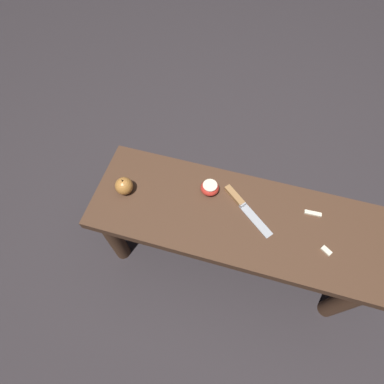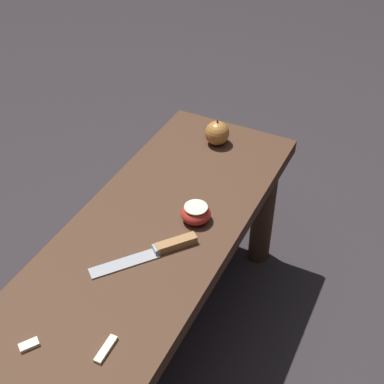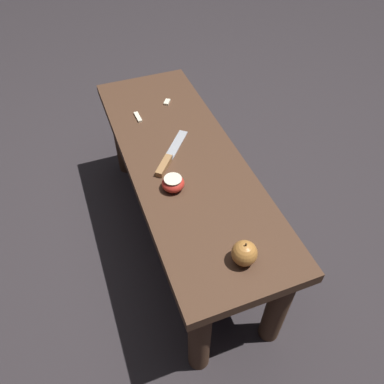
{
  "view_description": "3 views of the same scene",
  "coord_description": "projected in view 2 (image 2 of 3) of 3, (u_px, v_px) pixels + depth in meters",
  "views": [
    {
      "loc": [
        0.03,
        0.52,
        1.49
      ],
      "look_at": [
        0.19,
        -0.04,
        0.49
      ],
      "focal_mm": 28.0,
      "sensor_mm": 36.0,
      "label": 1
    },
    {
      "loc": [
        -0.73,
        -0.5,
        1.34
      ],
      "look_at": [
        0.19,
        -0.04,
        0.49
      ],
      "focal_mm": 50.0,
      "sensor_mm": 36.0,
      "label": 2
    },
    {
      "loc": [
        0.92,
        -0.31,
        1.33
      ],
      "look_at": [
        0.19,
        -0.04,
        0.49
      ],
      "focal_mm": 35.0,
      "sensor_mm": 36.0,
      "label": 3
    }
  ],
  "objects": [
    {
      "name": "knife",
      "position": [
        160.0,
        249.0,
        1.21
      ],
      "size": [
        0.22,
        0.18,
        0.02
      ],
      "rotation": [
        0.0,
        0.0,
        2.46
      ],
      "color": "#9EA0A5",
      "rests_on": "wooden_bench"
    },
    {
      "name": "apple_cut",
      "position": [
        196.0,
        213.0,
        1.29
      ],
      "size": [
        0.07,
        0.07,
        0.04
      ],
      "color": "red",
      "rests_on": "wooden_bench"
    },
    {
      "name": "apple_whole",
      "position": [
        217.0,
        133.0,
        1.53
      ],
      "size": [
        0.07,
        0.07,
        0.08
      ],
      "color": "#B27233",
      "rests_on": "wooden_bench"
    },
    {
      "name": "ground_plane",
      "position": [
        151.0,
        356.0,
        1.53
      ],
      "size": [
        8.0,
        8.0,
        0.0
      ],
      "primitive_type": "plane",
      "color": "#2D282B"
    },
    {
      "name": "apple_slice_center",
      "position": [
        106.0,
        349.0,
        1.02
      ],
      "size": [
        0.06,
        0.02,
        0.01
      ],
      "color": "beige",
      "rests_on": "wooden_bench"
    },
    {
      "name": "apple_slice_near_knife",
      "position": [
        29.0,
        345.0,
        1.02
      ],
      "size": [
        0.04,
        0.04,
        0.01
      ],
      "color": "beige",
      "rests_on": "wooden_bench"
    },
    {
      "name": "wooden_bench",
      "position": [
        143.0,
        271.0,
        1.3
      ],
      "size": [
        1.14,
        0.39,
        0.46
      ],
      "color": "#472D1E",
      "rests_on": "ground_plane"
    }
  ]
}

